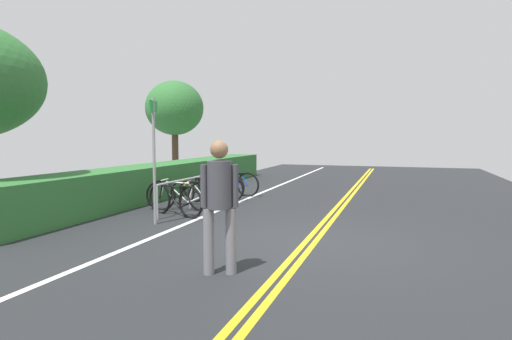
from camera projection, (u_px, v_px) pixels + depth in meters
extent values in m
cube|color=#232628|center=(311.00, 243.00, 7.25)|extent=(38.09, 11.33, 0.05)
cube|color=gold|center=(315.00, 242.00, 7.22)|extent=(34.29, 0.10, 0.00)
cube|color=gold|center=(306.00, 241.00, 7.27)|extent=(34.29, 0.10, 0.00)
cube|color=white|center=(171.00, 230.00, 8.12)|extent=(34.29, 0.12, 0.00)
cylinder|color=#9EA0A5|center=(157.00, 202.00, 9.13)|extent=(0.05, 0.05, 0.75)
cylinder|color=#9EA0A5|center=(190.00, 193.00, 10.56)|extent=(0.05, 0.05, 0.75)
cylinder|color=#9EA0A5|center=(215.00, 186.00, 11.99)|extent=(0.05, 0.05, 0.75)
cylinder|color=#9EA0A5|center=(235.00, 181.00, 13.43)|extent=(0.05, 0.05, 0.75)
cylinder|color=#9EA0A5|center=(203.00, 176.00, 11.25)|extent=(4.56, 0.04, 0.04)
torus|color=black|center=(160.00, 198.00, 9.90)|extent=(0.30, 0.72, 0.75)
torus|color=black|center=(190.00, 203.00, 9.27)|extent=(0.30, 0.72, 0.75)
cylinder|color=black|center=(171.00, 196.00, 9.66)|extent=(0.23, 0.57, 0.51)
cylinder|color=black|center=(173.00, 187.00, 9.60)|extent=(0.26, 0.68, 0.07)
cylinder|color=black|center=(181.00, 198.00, 9.45)|extent=(0.09, 0.17, 0.46)
cylinder|color=black|center=(185.00, 205.00, 9.39)|extent=(0.16, 0.37, 0.19)
cylinder|color=black|center=(187.00, 196.00, 9.33)|extent=(0.12, 0.25, 0.32)
cylinder|color=black|center=(161.00, 192.00, 9.86)|extent=(0.08, 0.14, 0.34)
cube|color=black|center=(183.00, 187.00, 9.38)|extent=(0.14, 0.22, 0.05)
cylinder|color=black|center=(162.00, 183.00, 9.81)|extent=(0.44, 0.18, 0.03)
torus|color=black|center=(161.00, 195.00, 10.34)|extent=(0.19, 0.76, 0.76)
torus|color=black|center=(203.00, 196.00, 10.18)|extent=(0.19, 0.76, 0.76)
cylinder|color=white|center=(176.00, 192.00, 10.28)|extent=(0.14, 0.61, 0.52)
cylinder|color=white|center=(179.00, 183.00, 10.25)|extent=(0.16, 0.72, 0.07)
cylinder|color=white|center=(191.00, 193.00, 10.22)|extent=(0.07, 0.18, 0.47)
cylinder|color=white|center=(196.00, 199.00, 10.22)|extent=(0.10, 0.39, 0.19)
cylinder|color=white|center=(198.00, 190.00, 10.19)|extent=(0.08, 0.27, 0.32)
cylinder|color=white|center=(163.00, 189.00, 10.32)|extent=(0.06, 0.15, 0.35)
cube|color=black|center=(193.00, 182.00, 10.19)|extent=(0.11, 0.21, 0.05)
cylinder|color=white|center=(165.00, 180.00, 10.30)|extent=(0.46, 0.11, 0.03)
torus|color=black|center=(182.00, 193.00, 11.09)|extent=(0.13, 0.68, 0.68)
torus|color=black|center=(219.00, 194.00, 10.87)|extent=(0.13, 0.68, 0.68)
cylinder|color=yellow|center=(196.00, 190.00, 11.00)|extent=(0.10, 0.58, 0.46)
cylinder|color=yellow|center=(198.00, 183.00, 10.97)|extent=(0.11, 0.69, 0.07)
cylinder|color=yellow|center=(208.00, 191.00, 10.93)|extent=(0.05, 0.17, 0.42)
cylinder|color=yellow|center=(213.00, 197.00, 10.92)|extent=(0.08, 0.37, 0.17)
cylinder|color=yellow|center=(215.00, 189.00, 10.89)|extent=(0.06, 0.25, 0.29)
cylinder|color=yellow|center=(184.00, 187.00, 11.06)|extent=(0.05, 0.14, 0.31)
cube|color=black|center=(211.00, 183.00, 10.90)|extent=(0.10, 0.21, 0.05)
cylinder|color=yellow|center=(186.00, 180.00, 11.04)|extent=(0.46, 0.08, 0.03)
torus|color=black|center=(193.00, 190.00, 11.57)|extent=(0.30, 0.71, 0.73)
torus|color=black|center=(231.00, 190.00, 11.59)|extent=(0.30, 0.71, 0.73)
cylinder|color=black|center=(207.00, 187.00, 11.57)|extent=(0.24, 0.57, 0.50)
cylinder|color=black|center=(209.00, 179.00, 11.56)|extent=(0.27, 0.68, 0.07)
cylinder|color=black|center=(220.00, 187.00, 11.58)|extent=(0.09, 0.17, 0.45)
cylinder|color=black|center=(224.00, 192.00, 11.60)|extent=(0.16, 0.37, 0.19)
cylinder|color=black|center=(226.00, 184.00, 11.58)|extent=(0.12, 0.25, 0.31)
cylinder|color=black|center=(195.00, 184.00, 11.56)|extent=(0.08, 0.14, 0.33)
cube|color=black|center=(222.00, 178.00, 11.56)|extent=(0.14, 0.22, 0.05)
cylinder|color=black|center=(196.00, 176.00, 11.55)|extent=(0.44, 0.18, 0.03)
torus|color=black|center=(208.00, 185.00, 12.54)|extent=(0.25, 0.75, 0.76)
torus|color=black|center=(234.00, 187.00, 12.02)|extent=(0.25, 0.75, 0.76)
cylinder|color=#198C38|center=(217.00, 183.00, 12.34)|extent=(0.17, 0.54, 0.52)
cylinder|color=#198C38|center=(219.00, 175.00, 12.29)|extent=(0.20, 0.64, 0.07)
cylinder|color=#198C38|center=(226.00, 184.00, 12.16)|extent=(0.07, 0.16, 0.47)
cylinder|color=#198C38|center=(229.00, 190.00, 12.12)|extent=(0.12, 0.35, 0.19)
cylinder|color=#198C38|center=(231.00, 182.00, 12.07)|extent=(0.10, 0.24, 0.32)
cylinder|color=#198C38|center=(209.00, 180.00, 12.50)|extent=(0.07, 0.14, 0.34)
cube|color=black|center=(228.00, 175.00, 12.11)|extent=(0.13, 0.21, 0.05)
cylinder|color=#198C38|center=(210.00, 172.00, 12.46)|extent=(0.45, 0.14, 0.03)
torus|color=black|center=(218.00, 183.00, 13.10)|extent=(0.15, 0.75, 0.75)
torus|color=black|center=(248.00, 185.00, 12.66)|extent=(0.15, 0.75, 0.75)
cylinder|color=#1947B7|center=(229.00, 181.00, 12.92)|extent=(0.11, 0.59, 0.51)
cylinder|color=#1947B7|center=(231.00, 174.00, 12.88)|extent=(0.12, 0.70, 0.07)
cylinder|color=#1947B7|center=(239.00, 182.00, 12.78)|extent=(0.06, 0.17, 0.46)
cylinder|color=#1947B7|center=(242.00, 187.00, 12.74)|extent=(0.08, 0.37, 0.19)
cylinder|color=#1947B7|center=(244.00, 180.00, 12.69)|extent=(0.07, 0.26, 0.32)
cylinder|color=#1947B7|center=(220.00, 178.00, 13.06)|extent=(0.05, 0.14, 0.34)
cube|color=black|center=(241.00, 174.00, 12.73)|extent=(0.10, 0.21, 0.05)
cylinder|color=#1947B7|center=(221.00, 171.00, 13.02)|extent=(0.46, 0.08, 0.03)
cylinder|color=slate|center=(231.00, 241.00, 5.51)|extent=(0.14, 0.14, 0.87)
cylinder|color=slate|center=(209.00, 241.00, 5.49)|extent=(0.14, 0.14, 0.87)
cylinder|color=#3F3F47|center=(219.00, 185.00, 5.44)|extent=(0.32, 0.32, 0.62)
sphere|color=#8C6647|center=(219.00, 149.00, 5.41)|extent=(0.24, 0.24, 0.24)
cylinder|color=#3F3F47|center=(235.00, 186.00, 5.46)|extent=(0.09, 0.09, 0.55)
cylinder|color=#3F3F47|center=(204.00, 186.00, 5.43)|extent=(0.09, 0.09, 0.55)
cylinder|color=gray|center=(154.00, 162.00, 8.57)|extent=(0.06, 0.06, 2.57)
cube|color=#198C33|center=(153.00, 107.00, 8.48)|extent=(0.36, 0.08, 0.24)
cube|color=#2D6B30|center=(169.00, 178.00, 13.30)|extent=(13.56, 1.26, 0.96)
cylinder|color=#473323|center=(175.00, 155.00, 17.99)|extent=(0.27, 0.27, 1.96)
ellipsoid|color=#2D6B30|center=(175.00, 108.00, 17.83)|extent=(2.43, 2.43, 2.28)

